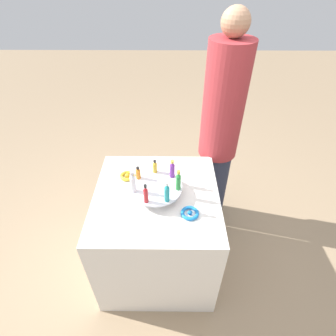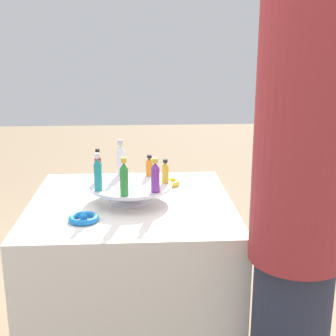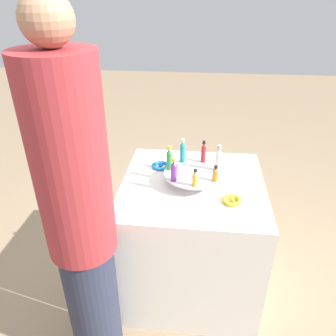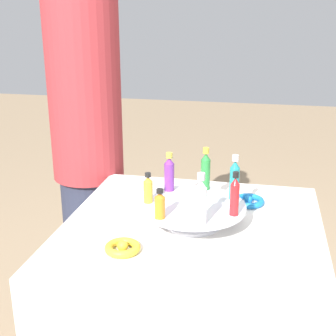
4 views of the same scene
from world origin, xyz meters
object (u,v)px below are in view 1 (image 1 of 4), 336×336
bottle_purple (172,169)px  bottle_gold (155,167)px  bottle_teal (167,192)px  bottle_orange (138,173)px  ribbon_bow_gold (127,176)px  bottle_red (146,194)px  display_stand (156,189)px  person_figure (219,136)px  bottle_green (178,181)px  bottle_clear (133,183)px  ribbon_bow_blue (190,213)px

bottle_purple → bottle_gold: (0.04, 0.11, -0.02)m
bottle_teal → bottle_orange: bearing=43.2°
bottle_purple → ribbon_bow_gold: 0.34m
bottle_teal → bottle_orange: (0.20, 0.19, -0.03)m
bottle_teal → bottle_red: 0.12m
display_stand → bottle_teal: bottle_teal is taller
bottle_red → person_figure: bearing=-38.2°
bottle_green → bottle_purple: size_ratio=1.10×
bottle_orange → bottle_red: (-0.21, -0.07, 0.02)m
ribbon_bow_gold → bottle_gold: bearing=-97.4°
bottle_teal → bottle_clear: (0.08, 0.20, 0.00)m
bottle_orange → bottle_clear: 0.12m
display_stand → bottle_clear: (-0.04, 0.13, 0.09)m
bottle_orange → bottle_green: bearing=-111.1°
bottle_clear → bottle_red: size_ratio=1.14×
bottle_green → bottle_purple: bearing=17.5°
bottle_gold → bottle_teal: bearing=-162.5°
bottle_teal → person_figure: 0.75m
bottle_green → display_stand: bearing=81.8°
display_stand → bottle_clear: bearing=107.5°
bottle_clear → bottle_purple: bearing=-59.6°
ribbon_bow_blue → ribbon_bow_gold: (0.33, 0.41, 0.00)m
bottle_purple → bottle_red: bearing=146.1°
bottle_teal → bottle_gold: (0.26, 0.08, -0.02)m
bottle_teal → ribbon_bow_gold: 0.41m
bottle_red → ribbon_bow_blue: size_ratio=1.22×
display_stand → ribbon_bow_blue: (-0.16, -0.21, -0.04)m
bottle_gold → ribbon_bow_blue: size_ratio=0.89×
bottle_green → bottle_teal: bearing=146.1°
bottle_purple → bottle_red: bottle_red is taller
bottle_orange → person_figure: person_figure is taller
bottle_purple → person_figure: (0.42, -0.36, -0.02)m
bottle_clear → person_figure: (0.56, -0.59, -0.03)m
bottle_teal → ribbon_bow_gold: bearing=44.2°
bottle_gold → ribbon_bow_blue: 0.39m
ribbon_bow_gold → person_figure: bearing=-61.9°
bottle_orange → bottle_clear: (-0.12, 0.02, 0.03)m
bottle_green → ribbon_bow_blue: (-0.14, -0.07, -0.12)m
bottle_clear → person_figure: person_figure is taller
bottle_teal → bottle_purple: size_ratio=1.12×
bottle_orange → bottle_clear: bottle_clear is taller
bottle_purple → display_stand: bearing=133.2°
person_figure → bottle_red: bearing=3.4°
bottle_teal → bottle_clear: size_ratio=0.96×
bottle_gold → bottle_red: bottle_red is taller
bottle_gold → person_figure: size_ratio=0.06×
bottle_gold → bottle_clear: bottle_clear is taller
display_stand → bottle_teal: bearing=-149.6°
display_stand → bottle_orange: (0.08, 0.12, 0.06)m
bottle_clear → ribbon_bow_gold: (0.21, 0.07, -0.13)m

